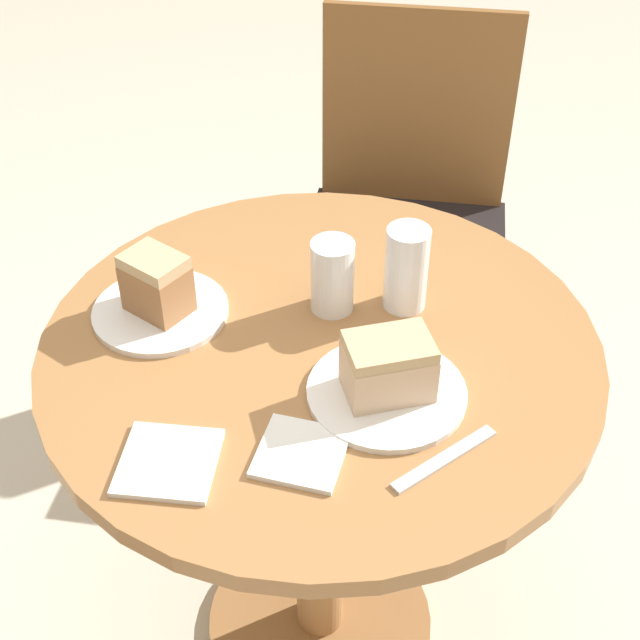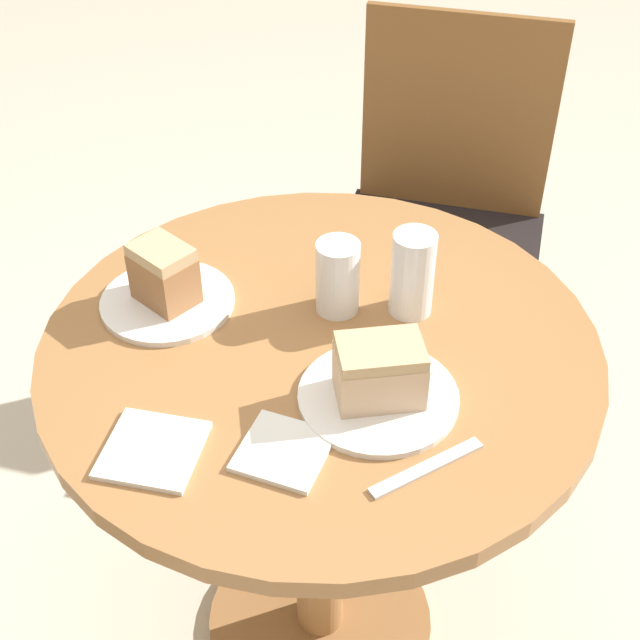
{
  "view_description": "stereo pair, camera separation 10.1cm",
  "coord_description": "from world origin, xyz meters",
  "px_view_note": "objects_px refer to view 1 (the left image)",
  "views": [
    {
      "loc": [
        0.22,
        -0.97,
        1.62
      ],
      "look_at": [
        0.0,
        0.0,
        0.8
      ],
      "focal_mm": 50.0,
      "sensor_mm": 36.0,
      "label": 1
    },
    {
      "loc": [
        0.32,
        -0.94,
        1.62
      ],
      "look_at": [
        0.0,
        0.0,
        0.8
      ],
      "focal_mm": 50.0,
      "sensor_mm": 36.0,
      "label": 2
    }
  ],
  "objects_px": {
    "plate_near": "(387,392)",
    "chair": "(407,212)",
    "cake_slice_near": "(388,366)",
    "glass_water": "(406,273)",
    "cake_slice_far": "(156,284)",
    "glass_lemonade": "(335,280)",
    "plate_far": "(161,311)"
  },
  "relations": [
    {
      "from": "plate_near",
      "to": "chair",
      "type": "bearing_deg",
      "value": 95.77
    },
    {
      "from": "cake_slice_near",
      "to": "glass_water",
      "type": "relative_size",
      "value": 1.02
    },
    {
      "from": "cake_slice_far",
      "to": "glass_lemonade",
      "type": "distance_m",
      "value": 0.27
    },
    {
      "from": "cake_slice_near",
      "to": "cake_slice_far",
      "type": "relative_size",
      "value": 1.25
    },
    {
      "from": "glass_water",
      "to": "glass_lemonade",
      "type": "bearing_deg",
      "value": -162.79
    },
    {
      "from": "cake_slice_far",
      "to": "glass_water",
      "type": "xyz_separation_m",
      "value": [
        0.36,
        0.11,
        0.0
      ]
    },
    {
      "from": "glass_water",
      "to": "cake_slice_far",
      "type": "bearing_deg",
      "value": -163.3
    },
    {
      "from": "plate_far",
      "to": "cake_slice_far",
      "type": "height_order",
      "value": "cake_slice_far"
    },
    {
      "from": "plate_far",
      "to": "cake_slice_near",
      "type": "height_order",
      "value": "cake_slice_near"
    },
    {
      "from": "plate_near",
      "to": "cake_slice_near",
      "type": "bearing_deg",
      "value": -90.0
    },
    {
      "from": "plate_near",
      "to": "glass_water",
      "type": "distance_m",
      "value": 0.21
    },
    {
      "from": "glass_lemonade",
      "to": "glass_water",
      "type": "relative_size",
      "value": 0.86
    },
    {
      "from": "chair",
      "to": "glass_lemonade",
      "type": "xyz_separation_m",
      "value": [
        -0.02,
        -0.73,
        0.33
      ]
    },
    {
      "from": "chair",
      "to": "glass_water",
      "type": "relative_size",
      "value": 6.65
    },
    {
      "from": "plate_near",
      "to": "glass_lemonade",
      "type": "distance_m",
      "value": 0.21
    },
    {
      "from": "plate_far",
      "to": "glass_lemonade",
      "type": "relative_size",
      "value": 1.76
    },
    {
      "from": "cake_slice_near",
      "to": "glass_lemonade",
      "type": "bearing_deg",
      "value": 122.79
    },
    {
      "from": "chair",
      "to": "plate_near",
      "type": "distance_m",
      "value": 0.96
    },
    {
      "from": "cake_slice_far",
      "to": "glass_water",
      "type": "bearing_deg",
      "value": 16.7
    },
    {
      "from": "plate_near",
      "to": "glass_lemonade",
      "type": "bearing_deg",
      "value": 122.79
    },
    {
      "from": "plate_far",
      "to": "cake_slice_near",
      "type": "xyz_separation_m",
      "value": [
        0.37,
        -0.1,
        0.05
      ]
    },
    {
      "from": "plate_far",
      "to": "glass_water",
      "type": "xyz_separation_m",
      "value": [
        0.36,
        0.11,
        0.05
      ]
    },
    {
      "from": "chair",
      "to": "glass_lemonade",
      "type": "relative_size",
      "value": 7.71
    },
    {
      "from": "chair",
      "to": "glass_lemonade",
      "type": "bearing_deg",
      "value": -95.72
    },
    {
      "from": "plate_near",
      "to": "plate_far",
      "type": "height_order",
      "value": "same"
    },
    {
      "from": "chair",
      "to": "plate_near",
      "type": "bearing_deg",
      "value": -88.4
    },
    {
      "from": "cake_slice_far",
      "to": "plate_near",
      "type": "bearing_deg",
      "value": -14.82
    },
    {
      "from": "chair",
      "to": "cake_slice_near",
      "type": "relative_size",
      "value": 6.51
    },
    {
      "from": "chair",
      "to": "plate_near",
      "type": "xyz_separation_m",
      "value": [
        0.09,
        -0.91,
        0.29
      ]
    },
    {
      "from": "glass_lemonade",
      "to": "glass_water",
      "type": "bearing_deg",
      "value": 17.21
    },
    {
      "from": "chair",
      "to": "plate_near",
      "type": "height_order",
      "value": "chair"
    },
    {
      "from": "cake_slice_near",
      "to": "plate_near",
      "type": "bearing_deg",
      "value": 90.0
    }
  ]
}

